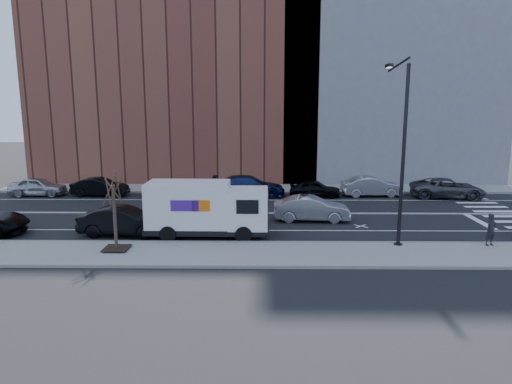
{
  "coord_description": "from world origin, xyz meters",
  "views": [
    {
      "loc": [
        0.07,
        -29.66,
        7.05
      ],
      "look_at": [
        -0.29,
        0.2,
        1.4
      ],
      "focal_mm": 32.0,
      "sensor_mm": 36.0,
      "label": 1
    }
  ],
  "objects_px": {
    "fedex_van": "(206,208)",
    "driving_sedan": "(311,209)",
    "far_parked_a": "(38,187)",
    "far_parked_b": "(100,187)",
    "pedestrian": "(491,230)"
  },
  "relations": [
    {
      "from": "fedex_van",
      "to": "far_parked_a",
      "type": "height_order",
      "value": "fedex_van"
    },
    {
      "from": "driving_sedan",
      "to": "pedestrian",
      "type": "xyz_separation_m",
      "value": [
        8.38,
        -5.49,
        0.19
      ]
    },
    {
      "from": "far_parked_b",
      "to": "fedex_van",
      "type": "bearing_deg",
      "value": -134.63
    },
    {
      "from": "fedex_van",
      "to": "driving_sedan",
      "type": "xyz_separation_m",
      "value": [
        6.11,
        3.61,
        -0.82
      ]
    },
    {
      "from": "driving_sedan",
      "to": "pedestrian",
      "type": "relative_size",
      "value": 2.89
    },
    {
      "from": "far_parked_a",
      "to": "far_parked_b",
      "type": "distance_m",
      "value": 4.99
    },
    {
      "from": "far_parked_a",
      "to": "driving_sedan",
      "type": "xyz_separation_m",
      "value": [
        20.91,
        -7.78,
        0.03
      ]
    },
    {
      "from": "far_parked_b",
      "to": "pedestrian",
      "type": "distance_m",
      "value": 27.65
    },
    {
      "from": "fedex_van",
      "to": "driving_sedan",
      "type": "distance_m",
      "value": 7.14
    },
    {
      "from": "far_parked_b",
      "to": "driving_sedan",
      "type": "height_order",
      "value": "driving_sedan"
    },
    {
      "from": "far_parked_a",
      "to": "driving_sedan",
      "type": "distance_m",
      "value": 22.31
    },
    {
      "from": "fedex_van",
      "to": "pedestrian",
      "type": "distance_m",
      "value": 14.62
    },
    {
      "from": "far_parked_b",
      "to": "pedestrian",
      "type": "bearing_deg",
      "value": -114.06
    },
    {
      "from": "far_parked_b",
      "to": "driving_sedan",
      "type": "xyz_separation_m",
      "value": [
        15.92,
        -7.7,
        0.05
      ]
    },
    {
      "from": "fedex_van",
      "to": "pedestrian",
      "type": "height_order",
      "value": "fedex_van"
    }
  ]
}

